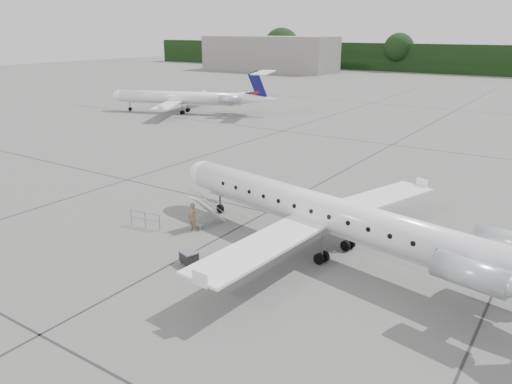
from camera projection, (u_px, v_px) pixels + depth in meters
The scene contains 8 objects.
ground at pixel (273, 272), 25.87m from camera, with size 320.00×320.00×0.00m, color slate.
terminal_building at pixel (269, 54), 148.19m from camera, with size 40.00×14.00×10.00m, color gray.
main_regional_jet at pixel (324, 195), 27.33m from camera, with size 26.10×18.79×6.69m, color white, non-canonical shape.
airstair at pixel (208, 210), 31.76m from camera, with size 0.85×2.17×2.10m, color white, non-canonical shape.
passenger at pixel (193, 217), 30.98m from camera, with size 0.65×0.43×1.79m, color #815E46.
safety_railing at pixel (145, 220), 31.55m from camera, with size 2.20×0.08×1.00m, color gray, non-canonical shape.
baggage_cart at pixel (189, 257), 26.71m from camera, with size 0.89×0.72×0.77m, color #232325, non-canonical shape.
bg_regional_left at pixel (179, 91), 74.08m from camera, with size 24.23×17.44×6.35m, color white, non-canonical shape.
Camera 1 is at (12.21, -19.85, 12.01)m, focal length 35.00 mm.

